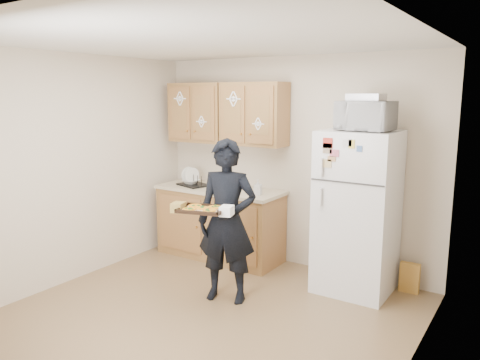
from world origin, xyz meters
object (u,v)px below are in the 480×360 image
refrigerator (357,212)px  dish_rack (194,180)px  microwave (365,116)px  person (227,221)px  baking_tray (202,210)px

refrigerator → dish_rack: (-2.17, -0.00, 0.13)m
dish_rack → microwave: bearing=-1.2°
refrigerator → microwave: bearing=-43.9°
microwave → dish_rack: 2.39m
microwave → person: bearing=-135.3°
refrigerator → person: refrigerator is taller
person → microwave: size_ratio=3.09×
microwave → baking_tray: bearing=-129.6°
baking_tray → refrigerator: bearing=31.8°
person → dish_rack: size_ratio=4.24×
baking_tray → person: bearing=56.5°
refrigerator → baking_tray: (-1.09, -1.23, 0.13)m
person → dish_rack: 1.51m
refrigerator → dish_rack: bearing=-179.9°
baking_tray → dish_rack: (-1.09, 1.23, -0.00)m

